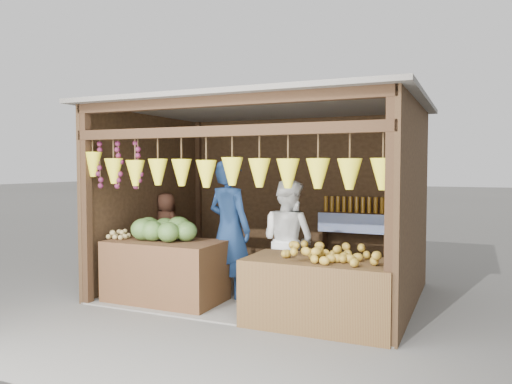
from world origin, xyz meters
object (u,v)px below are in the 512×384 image
(man_standing, at_px, (229,229))
(vendor_seated, at_px, (166,227))
(counter_right, at_px, (320,293))
(woman_standing, at_px, (288,241))
(counter_left, at_px, (166,271))

(man_standing, xyz_separation_m, vendor_seated, (-1.48, 0.67, -0.11))
(counter_right, xyz_separation_m, vendor_seated, (-2.96, 1.34, 0.45))
(man_standing, relative_size, woman_standing, 1.16)
(counter_left, height_order, man_standing, man_standing)
(counter_right, relative_size, woman_standing, 1.03)
(woman_standing, distance_m, vendor_seated, 2.33)
(counter_right, bearing_deg, counter_left, 176.15)
(counter_left, bearing_deg, vendor_seated, 123.63)
(counter_right, xyz_separation_m, woman_standing, (-0.69, 0.83, 0.44))
(woman_standing, height_order, vendor_seated, woman_standing)
(counter_left, xyz_separation_m, counter_right, (2.17, -0.15, -0.03))
(counter_right, relative_size, man_standing, 0.89)
(woman_standing, bearing_deg, vendor_seated, 6.99)
(woman_standing, xyz_separation_m, vendor_seated, (-2.27, 0.52, 0.02))
(man_standing, bearing_deg, vendor_seated, -8.87)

